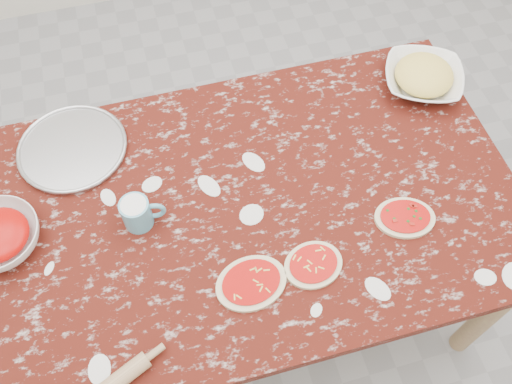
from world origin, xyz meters
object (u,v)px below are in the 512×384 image
object	(u,v)px
pizza_tray	(73,149)
cheese_bowl	(423,79)
flour_mug	(138,213)
worktable	(256,214)

from	to	relation	value
pizza_tray	cheese_bowl	distance (m)	1.19
cheese_bowl	flour_mug	size ratio (longest dim) A/B	2.05
pizza_tray	flour_mug	distance (m)	0.36
worktable	cheese_bowl	xyz separation A→B (m)	(0.67, 0.30, 0.12)
worktable	pizza_tray	bearing A→B (deg)	146.76
worktable	pizza_tray	world-z (taller)	pizza_tray
worktable	cheese_bowl	world-z (taller)	cheese_bowl
worktable	flour_mug	bearing A→B (deg)	176.51
pizza_tray	flour_mug	size ratio (longest dim) A/B	2.63
pizza_tray	cheese_bowl	world-z (taller)	cheese_bowl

